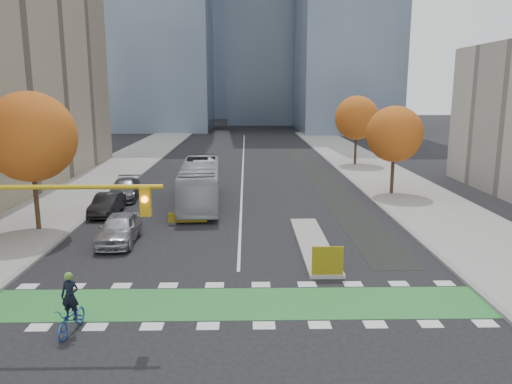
{
  "coord_description": "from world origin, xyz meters",
  "views": [
    {
      "loc": [
        0.4,
        -16.89,
        8.28
      ],
      "look_at": [
        0.89,
        8.77,
        3.0
      ],
      "focal_mm": 35.0,
      "sensor_mm": 36.0,
      "label": 1
    }
  ],
  "objects_px": {
    "tree_east_far": "(357,118)",
    "tree_west": "(31,137)",
    "parked_car_c": "(125,189)",
    "tree_east_near": "(395,134)",
    "parked_car_b": "(107,204)",
    "hazard_board": "(328,261)",
    "parked_car_a": "(119,229)",
    "cyclist": "(71,313)",
    "bus": "(200,183)"
  },
  "relations": [
    {
      "from": "tree_east_far",
      "to": "tree_west",
      "type": "bearing_deg",
      "value": -133.3
    },
    {
      "from": "tree_east_far",
      "to": "parked_car_c",
      "type": "relative_size",
      "value": 1.46
    },
    {
      "from": "tree_east_near",
      "to": "parked_car_b",
      "type": "distance_m",
      "value": 22.25
    },
    {
      "from": "hazard_board",
      "to": "parked_car_c",
      "type": "bearing_deg",
      "value": 127.82
    },
    {
      "from": "tree_west",
      "to": "parked_car_a",
      "type": "relative_size",
      "value": 1.73
    },
    {
      "from": "tree_east_near",
      "to": "tree_east_far",
      "type": "xyz_separation_m",
      "value": [
        0.5,
        16.0,
        0.38
      ]
    },
    {
      "from": "parked_car_b",
      "to": "tree_east_far",
      "type": "bearing_deg",
      "value": 46.96
    },
    {
      "from": "tree_east_far",
      "to": "parked_car_c",
      "type": "height_order",
      "value": "tree_east_far"
    },
    {
      "from": "hazard_board",
      "to": "tree_east_far",
      "type": "relative_size",
      "value": 0.18
    },
    {
      "from": "tree_west",
      "to": "parked_car_a",
      "type": "height_order",
      "value": "tree_west"
    },
    {
      "from": "hazard_board",
      "to": "parked_car_a",
      "type": "bearing_deg",
      "value": 153.0
    },
    {
      "from": "tree_west",
      "to": "cyclist",
      "type": "distance_m",
      "value": 15.07
    },
    {
      "from": "hazard_board",
      "to": "parked_car_a",
      "type": "distance_m",
      "value": 11.89
    },
    {
      "from": "hazard_board",
      "to": "parked_car_b",
      "type": "bearing_deg",
      "value": 137.89
    },
    {
      "from": "tree_east_far",
      "to": "parked_car_a",
      "type": "distance_m",
      "value": 34.51
    },
    {
      "from": "tree_east_far",
      "to": "cyclist",
      "type": "bearing_deg",
      "value": -115.11
    },
    {
      "from": "tree_east_far",
      "to": "bus",
      "type": "relative_size",
      "value": 0.67
    },
    {
      "from": "hazard_board",
      "to": "bus",
      "type": "height_order",
      "value": "bus"
    },
    {
      "from": "tree_east_far",
      "to": "cyclist",
      "type": "distance_m",
      "value": 43.06
    },
    {
      "from": "tree_east_near",
      "to": "parked_car_c",
      "type": "xyz_separation_m",
      "value": [
        -21.0,
        -1.05,
        -4.1
      ]
    },
    {
      "from": "tree_west",
      "to": "parked_car_b",
      "type": "relative_size",
      "value": 1.92
    },
    {
      "from": "tree_west",
      "to": "parked_car_c",
      "type": "xyz_separation_m",
      "value": [
        3.0,
        8.95,
        -4.86
      ]
    },
    {
      "from": "tree_west",
      "to": "parked_car_b",
      "type": "distance_m",
      "value": 6.98
    },
    {
      "from": "bus",
      "to": "parked_car_b",
      "type": "height_order",
      "value": "bus"
    },
    {
      "from": "hazard_board",
      "to": "tree_west",
      "type": "distance_m",
      "value": 18.44
    },
    {
      "from": "hazard_board",
      "to": "bus",
      "type": "xyz_separation_m",
      "value": [
        -7.0,
        14.59,
        0.79
      ]
    },
    {
      "from": "cyclist",
      "to": "parked_car_c",
      "type": "relative_size",
      "value": 0.42
    },
    {
      "from": "hazard_board",
      "to": "tree_west",
      "type": "bearing_deg",
      "value": 154.01
    },
    {
      "from": "bus",
      "to": "hazard_board",
      "type": "bearing_deg",
      "value": -67.39
    },
    {
      "from": "hazard_board",
      "to": "cyclist",
      "type": "relative_size",
      "value": 0.63
    },
    {
      "from": "cyclist",
      "to": "tree_west",
      "type": "bearing_deg",
      "value": 123.52
    },
    {
      "from": "parked_car_a",
      "to": "parked_car_b",
      "type": "height_order",
      "value": "parked_car_a"
    },
    {
      "from": "cyclist",
      "to": "parked_car_c",
      "type": "distance_m",
      "value": 21.98
    },
    {
      "from": "tree_east_far",
      "to": "tree_east_near",
      "type": "bearing_deg",
      "value": -91.79
    },
    {
      "from": "parked_car_c",
      "to": "hazard_board",
      "type": "bearing_deg",
      "value": -56.2
    },
    {
      "from": "tree_east_near",
      "to": "hazard_board",
      "type": "bearing_deg",
      "value": -114.2
    },
    {
      "from": "parked_car_a",
      "to": "bus",
      "type": "bearing_deg",
      "value": 67.31
    },
    {
      "from": "tree_east_far",
      "to": "bus",
      "type": "xyz_separation_m",
      "value": [
        -15.5,
        -19.21,
        -3.65
      ]
    },
    {
      "from": "tree_east_near",
      "to": "parked_car_b",
      "type": "xyz_separation_m",
      "value": [
        -21.0,
        -6.05,
        -4.16
      ]
    },
    {
      "from": "tree_east_far",
      "to": "parked_car_b",
      "type": "bearing_deg",
      "value": -134.28
    },
    {
      "from": "tree_west",
      "to": "bus",
      "type": "height_order",
      "value": "tree_west"
    },
    {
      "from": "tree_east_far",
      "to": "parked_car_c",
      "type": "bearing_deg",
      "value": -141.58
    },
    {
      "from": "hazard_board",
      "to": "tree_west",
      "type": "height_order",
      "value": "tree_west"
    },
    {
      "from": "cyclist",
      "to": "bus",
      "type": "xyz_separation_m",
      "value": [
        2.67,
        19.56,
        0.85
      ]
    },
    {
      "from": "tree_west",
      "to": "tree_east_near",
      "type": "distance_m",
      "value": 26.01
    },
    {
      "from": "parked_car_b",
      "to": "cyclist",
      "type": "bearing_deg",
      "value": -77.51
    },
    {
      "from": "parked_car_a",
      "to": "parked_car_b",
      "type": "relative_size",
      "value": 1.11
    },
    {
      "from": "cyclist",
      "to": "parked_car_a",
      "type": "height_order",
      "value": "cyclist"
    },
    {
      "from": "tree_east_near",
      "to": "bus",
      "type": "height_order",
      "value": "tree_east_near"
    },
    {
      "from": "parked_car_a",
      "to": "parked_car_c",
      "type": "relative_size",
      "value": 0.91
    }
  ]
}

